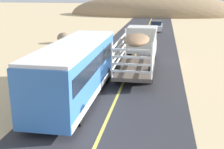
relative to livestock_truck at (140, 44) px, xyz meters
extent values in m
cube|color=silver|center=(0.00, 2.16, 0.03)|extent=(2.50, 2.20, 2.20)
cube|color=#192333|center=(0.00, 2.16, 0.48)|extent=(2.53, 1.54, 0.70)
cube|color=brown|center=(0.00, -3.24, -1.07)|extent=(2.50, 6.40, 0.24)
cylinder|color=silver|center=(-1.19, -0.10, 0.15)|extent=(0.12, 0.12, 2.20)
cylinder|color=silver|center=(1.19, -0.10, 0.15)|extent=(0.12, 0.12, 2.20)
cylinder|color=silver|center=(-1.19, -6.38, 0.15)|extent=(0.12, 0.12, 2.20)
cylinder|color=silver|center=(1.19, -6.38, 0.15)|extent=(0.12, 0.12, 2.20)
cube|color=silver|center=(-1.21, -3.24, -0.51)|extent=(0.08, 6.30, 0.12)
cube|color=silver|center=(1.21, -3.24, -0.51)|extent=(0.08, 6.30, 0.12)
cube|color=silver|center=(0.00, -6.40, -0.51)|extent=(2.40, 0.08, 0.12)
cube|color=silver|center=(-1.21, -3.24, -0.07)|extent=(0.08, 6.30, 0.12)
cube|color=silver|center=(1.21, -3.24, -0.07)|extent=(0.08, 6.30, 0.12)
cube|color=silver|center=(0.00, -6.40, -0.07)|extent=(2.40, 0.08, 0.12)
cube|color=silver|center=(-1.21, -3.24, 0.37)|extent=(0.08, 6.30, 0.12)
cube|color=silver|center=(1.21, -3.24, 0.37)|extent=(0.08, 6.30, 0.12)
cube|color=silver|center=(0.00, -6.40, 0.37)|extent=(2.40, 0.08, 0.12)
cube|color=silver|center=(-1.21, -3.24, 0.81)|extent=(0.08, 6.30, 0.12)
cube|color=silver|center=(1.21, -3.24, 0.81)|extent=(0.08, 6.30, 0.12)
cube|color=silver|center=(0.00, -6.40, 0.81)|extent=(2.40, 0.08, 0.12)
ellipsoid|color=#8C6B4C|center=(0.00, -3.24, 0.90)|extent=(1.75, 3.84, 0.70)
cylinder|color=black|center=(-1.09, 2.16, -1.22)|extent=(0.32, 1.10, 1.10)
cylinder|color=black|center=(1.09, 2.16, -1.22)|extent=(0.32, 1.10, 1.10)
cylinder|color=black|center=(-1.09, -4.52, -1.22)|extent=(0.32, 1.10, 1.10)
cylinder|color=black|center=(1.09, -4.52, -1.22)|extent=(0.32, 1.10, 1.10)
cube|color=#3872C6|center=(-2.93, -8.11, -0.07)|extent=(2.50, 10.00, 2.70)
cube|color=white|center=(-2.93, -8.11, 1.36)|extent=(2.45, 9.80, 0.16)
cube|color=#192333|center=(-2.93, -8.11, 0.40)|extent=(2.54, 9.20, 0.80)
cube|color=silver|center=(-2.93, -8.11, -1.22)|extent=(2.53, 9.80, 0.36)
cylinder|color=black|center=(-4.03, -4.86, -1.27)|extent=(0.30, 1.00, 1.00)
cylinder|color=black|center=(-1.83, -4.86, -1.27)|extent=(0.30, 1.00, 1.00)
cylinder|color=black|center=(-4.03, -11.36, -1.27)|extent=(0.30, 1.00, 1.00)
cylinder|color=black|center=(-1.83, -11.36, -1.27)|extent=(0.30, 1.00, 1.00)
cube|color=silver|center=(0.74, 21.10, -1.26)|extent=(1.80, 4.40, 0.70)
cube|color=#192333|center=(0.74, 21.20, -0.61)|extent=(1.53, 2.20, 0.60)
cylinder|color=black|center=(-0.05, 22.42, -1.44)|extent=(0.22, 0.66, 0.66)
cylinder|color=black|center=(1.53, 22.42, -1.44)|extent=(0.22, 0.66, 0.66)
cylinder|color=black|center=(-0.05, 19.78, -1.44)|extent=(0.22, 0.66, 0.66)
cylinder|color=black|center=(1.53, 19.78, -1.44)|extent=(0.22, 0.66, 0.66)
ellipsoid|color=#84705B|center=(-9.52, 8.86, -1.18)|extent=(1.54, 1.50, 1.22)
ellipsoid|color=#997C5A|center=(-0.41, 49.47, -1.79)|extent=(41.42, 18.75, 10.00)
camera|label=1|loc=(1.75, -23.18, 4.27)|focal=46.67mm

